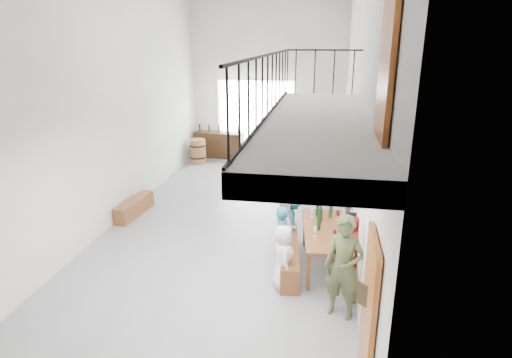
% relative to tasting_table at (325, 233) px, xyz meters
% --- Properties ---
extents(floor, '(12.00, 12.00, 0.00)m').
position_rel_tasting_table_xyz_m(floor, '(-2.20, 1.86, -0.71)').
color(floor, slate).
rests_on(floor, ground).
extents(room_walls, '(12.00, 12.00, 12.00)m').
position_rel_tasting_table_xyz_m(room_walls, '(-2.20, 1.86, 2.85)').
color(room_walls, white).
rests_on(room_walls, ground).
extents(gateway_portal, '(2.80, 0.08, 2.80)m').
position_rel_tasting_table_xyz_m(gateway_portal, '(-2.60, 7.80, 0.69)').
color(gateway_portal, white).
rests_on(gateway_portal, ground).
extents(right_wall_decor, '(0.07, 8.28, 5.07)m').
position_rel_tasting_table_xyz_m(right_wall_decor, '(0.50, -0.00, 1.04)').
color(right_wall_decor, '#9F5520').
rests_on(right_wall_decor, ground).
extents(balcony, '(1.52, 5.62, 4.00)m').
position_rel_tasting_table_xyz_m(balcony, '(-0.22, -1.26, 2.26)').
color(balcony, silver).
rests_on(balcony, ground).
extents(tasting_table, '(0.98, 2.04, 0.79)m').
position_rel_tasting_table_xyz_m(tasting_table, '(0.00, 0.00, 0.00)').
color(tasting_table, brown).
rests_on(tasting_table, ground).
extents(bench_inner, '(0.54, 2.10, 0.48)m').
position_rel_tasting_table_xyz_m(bench_inner, '(-0.67, -0.09, -0.47)').
color(bench_inner, brown).
rests_on(bench_inner, ground).
extents(bench_wall, '(0.59, 2.23, 0.51)m').
position_rel_tasting_table_xyz_m(bench_wall, '(0.37, -0.08, -0.45)').
color(bench_wall, brown).
rests_on(bench_wall, ground).
extents(tableware, '(0.57, 1.12, 0.35)m').
position_rel_tasting_table_xyz_m(tableware, '(-0.07, 0.24, 0.24)').
color(tableware, black).
rests_on(tableware, tasting_table).
extents(side_bench, '(0.45, 1.46, 0.40)m').
position_rel_tasting_table_xyz_m(side_bench, '(-4.70, 1.82, -0.50)').
color(side_bench, brown).
rests_on(side_bench, ground).
extents(oak_barrel, '(0.57, 0.57, 0.85)m').
position_rel_tasting_table_xyz_m(oak_barrel, '(-4.50, 6.67, -0.28)').
color(oak_barrel, brown).
rests_on(oak_barrel, ground).
extents(serving_counter, '(1.80, 0.64, 0.93)m').
position_rel_tasting_table_xyz_m(serving_counter, '(-3.94, 7.51, -0.24)').
color(serving_counter, '#35210D').
rests_on(serving_counter, ground).
extents(counter_bottles, '(1.53, 0.17, 0.28)m').
position_rel_tasting_table_xyz_m(counter_bottles, '(-3.94, 7.53, 0.37)').
color(counter_bottles, black).
rests_on(counter_bottles, serving_counter).
extents(guest_left_a, '(0.49, 0.64, 1.17)m').
position_rel_tasting_table_xyz_m(guest_left_a, '(-0.71, -0.84, -0.12)').
color(guest_left_a, white).
rests_on(guest_left_a, ground).
extents(guest_left_b, '(0.39, 0.52, 1.28)m').
position_rel_tasting_table_xyz_m(guest_left_b, '(-0.77, -0.24, -0.06)').
color(guest_left_b, '#226774').
rests_on(guest_left_b, ground).
extents(guest_left_c, '(0.55, 0.65, 1.19)m').
position_rel_tasting_table_xyz_m(guest_left_c, '(-0.80, 0.49, -0.11)').
color(guest_left_c, white).
rests_on(guest_left_c, ground).
extents(guest_left_d, '(0.56, 0.79, 1.10)m').
position_rel_tasting_table_xyz_m(guest_left_d, '(-0.68, 0.88, -0.16)').
color(guest_left_d, '#226774').
rests_on(guest_left_d, ground).
extents(guest_right_a, '(0.54, 0.81, 1.28)m').
position_rel_tasting_table_xyz_m(guest_right_a, '(0.50, -0.49, -0.07)').
color(guest_right_a, red).
rests_on(guest_right_a, ground).
extents(guest_right_b, '(0.75, 1.10, 1.14)m').
position_rel_tasting_table_xyz_m(guest_right_b, '(0.49, 0.05, -0.13)').
color(guest_right_b, black).
rests_on(guest_right_b, ground).
extents(guest_right_c, '(0.47, 0.59, 1.06)m').
position_rel_tasting_table_xyz_m(guest_right_c, '(0.60, 0.73, -0.18)').
color(guest_right_c, white).
rests_on(guest_right_c, ground).
extents(host_standing, '(0.71, 0.58, 1.68)m').
position_rel_tasting_table_xyz_m(host_standing, '(0.28, -1.49, 0.14)').
color(host_standing, '#424B2A').
rests_on(host_standing, ground).
extents(potted_plant, '(0.39, 0.36, 0.39)m').
position_rel_tasting_table_xyz_m(potted_plant, '(0.25, 2.12, -0.51)').
color(potted_plant, '#225220').
rests_on(potted_plant, ground).
extents(bicycle_near, '(1.88, 0.66, 0.98)m').
position_rel_tasting_table_xyz_m(bicycle_near, '(-1.87, 7.28, -0.21)').
color(bicycle_near, black).
rests_on(bicycle_near, ground).
extents(bicycle_far, '(1.86, 0.74, 1.09)m').
position_rel_tasting_table_xyz_m(bicycle_far, '(-1.41, 7.03, -0.16)').
color(bicycle_far, black).
rests_on(bicycle_far, ground).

